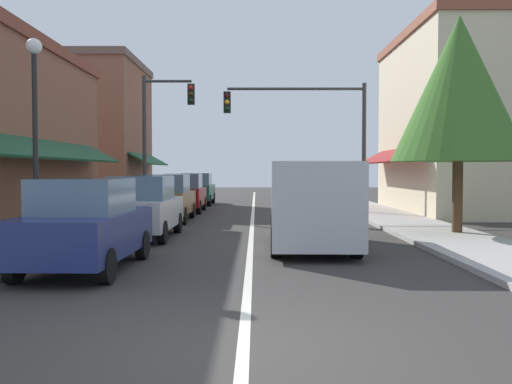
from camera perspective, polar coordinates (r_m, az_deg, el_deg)
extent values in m
plane|color=#33302D|center=(24.07, -0.22, -2.41)|extent=(80.00, 80.00, 0.00)
cube|color=#A39E99|center=(24.71, -13.09, -2.20)|extent=(2.60, 56.00, 0.12)
cube|color=#A39E99|center=(24.65, 12.68, -2.21)|extent=(2.60, 56.00, 0.12)
cube|color=silver|center=(24.07, -0.22, -2.40)|extent=(0.14, 52.00, 0.01)
cube|color=slate|center=(19.31, -21.15, 0.47)|extent=(0.08, 10.64, 1.80)
cube|color=#194C2D|center=(19.10, -19.49, 4.08)|extent=(1.27, 11.76, 0.73)
cube|color=slate|center=(22.32, -18.36, 8.09)|extent=(0.08, 1.10, 1.30)
cube|color=beige|center=(27.61, 19.51, 6.14)|extent=(4.92, 10.00, 7.78)
cube|color=brown|center=(28.20, 19.62, 14.46)|extent=(5.12, 10.20, 0.40)
cube|color=slate|center=(26.85, 14.61, 0.99)|extent=(0.08, 7.60, 1.80)
cube|color=maroon|center=(26.71, 13.36, 3.57)|extent=(1.27, 8.40, 0.73)
cube|color=slate|center=(24.99, 15.99, 10.56)|extent=(0.08, 1.10, 1.30)
cube|color=slate|center=(29.21, 13.59, 9.36)|extent=(0.08, 1.10, 1.30)
cube|color=brown|center=(35.38, -15.75, 5.47)|extent=(5.37, 8.00, 8.01)
cube|color=brown|center=(35.88, -15.82, 12.19)|extent=(5.57, 8.20, 0.40)
cube|color=slate|center=(34.70, -11.53, 1.27)|extent=(0.08, 6.08, 1.80)
cube|color=#194C2D|center=(34.59, -10.56, 3.27)|extent=(1.27, 6.72, 0.73)
cube|color=slate|center=(33.20, -12.21, 8.78)|extent=(0.08, 1.10, 1.30)
cube|color=slate|center=(36.63, -11.02, 8.16)|extent=(0.08, 1.10, 1.30)
cube|color=navy|center=(11.47, -16.59, -4.00)|extent=(1.83, 4.14, 0.80)
cube|color=slate|center=(11.32, -16.78, -0.38)|extent=(1.57, 2.04, 0.66)
cylinder|color=black|center=(13.05, -18.02, -5.05)|extent=(0.22, 0.62, 0.62)
cylinder|color=black|center=(12.61, -11.20, -5.23)|extent=(0.22, 0.62, 0.62)
cylinder|color=black|center=(10.56, -22.98, -6.80)|extent=(0.22, 0.62, 0.62)
cylinder|color=black|center=(10.01, -14.66, -7.19)|extent=(0.22, 0.62, 0.62)
cube|color=#B7BABF|center=(16.50, -11.16, -2.09)|extent=(1.76, 4.12, 0.80)
cube|color=slate|center=(16.36, -11.25, 0.44)|extent=(1.54, 2.02, 0.66)
cylinder|color=black|center=(18.02, -12.73, -3.02)|extent=(0.21, 0.62, 0.62)
cylinder|color=black|center=(17.72, -7.74, -3.07)|extent=(0.21, 0.62, 0.62)
cylinder|color=black|center=(15.41, -15.07, -3.92)|extent=(0.21, 0.62, 0.62)
cylinder|color=black|center=(15.06, -9.26, -4.01)|extent=(0.21, 0.62, 0.62)
cube|color=brown|center=(21.80, -8.79, -1.04)|extent=(1.72, 4.10, 0.80)
cube|color=slate|center=(21.67, -8.84, 0.87)|extent=(1.52, 2.00, 0.66)
cylinder|color=black|center=(23.29, -10.19, -1.83)|extent=(0.20, 0.62, 0.62)
cylinder|color=black|center=(23.05, -6.32, -1.85)|extent=(0.20, 0.62, 0.62)
cylinder|color=black|center=(20.64, -11.54, -2.35)|extent=(0.20, 0.62, 0.62)
cylinder|color=black|center=(20.37, -7.18, -2.38)|extent=(0.20, 0.62, 0.62)
cube|color=maroon|center=(26.54, -7.08, -0.46)|extent=(1.76, 4.11, 0.80)
cube|color=slate|center=(26.42, -7.11, 1.11)|extent=(1.54, 2.01, 0.66)
cylinder|color=black|center=(28.00, -8.36, -1.15)|extent=(0.21, 0.62, 0.62)
cylinder|color=black|center=(27.83, -5.13, -1.15)|extent=(0.21, 0.62, 0.62)
cylinder|color=black|center=(25.33, -9.21, -1.50)|extent=(0.21, 0.62, 0.62)
cylinder|color=black|center=(25.14, -5.64, -1.51)|extent=(0.21, 0.62, 0.62)
cube|color=#0F4C33|center=(32.05, -5.82, 0.00)|extent=(1.74, 4.11, 0.80)
cube|color=slate|center=(31.93, -5.84, 1.30)|extent=(1.53, 2.01, 0.66)
cylinder|color=black|center=(33.50, -6.91, -0.59)|extent=(0.20, 0.62, 0.62)
cylinder|color=black|center=(33.34, -4.21, -0.60)|extent=(0.20, 0.62, 0.62)
cylinder|color=black|center=(30.83, -7.55, -0.84)|extent=(0.20, 0.62, 0.62)
cylinder|color=black|center=(30.65, -4.62, -0.84)|extent=(0.20, 0.62, 0.62)
cube|color=#B2B7BC|center=(14.10, 5.67, -0.92)|extent=(2.09, 5.05, 1.90)
cube|color=slate|center=(16.48, 5.09, 1.02)|extent=(1.73, 0.32, 0.84)
cube|color=black|center=(16.72, 5.03, -2.79)|extent=(1.87, 0.25, 0.24)
cylinder|color=black|center=(15.67, 2.03, -3.56)|extent=(0.26, 0.73, 0.72)
cylinder|color=black|center=(15.78, 8.46, -3.54)|extent=(0.26, 0.73, 0.72)
cylinder|color=black|center=(12.59, 2.14, -4.97)|extent=(0.26, 0.73, 0.72)
cylinder|color=black|center=(12.73, 10.14, -4.92)|extent=(0.26, 0.73, 0.72)
cylinder|color=#333333|center=(25.05, 10.86, 4.24)|extent=(0.18, 0.18, 5.68)
cylinder|color=#333333|center=(24.90, 4.12, 10.27)|extent=(5.90, 0.12, 0.12)
cube|color=black|center=(24.61, -2.80, 8.96)|extent=(0.30, 0.24, 0.90)
sphere|color=#420F0F|center=(24.52, -2.82, 9.64)|extent=(0.20, 0.20, 0.20)
sphere|color=yellow|center=(24.49, -2.82, 8.99)|extent=(0.20, 0.20, 0.20)
sphere|color=#0C3316|center=(24.45, -2.82, 8.34)|extent=(0.20, 0.20, 0.20)
cylinder|color=#333333|center=(25.72, -11.00, 4.65)|extent=(0.18, 0.18, 6.10)
cylinder|color=#333333|center=(25.82, -8.72, 10.91)|extent=(2.09, 0.12, 0.12)
cube|color=black|center=(25.42, -6.41, 9.69)|extent=(0.30, 0.24, 0.90)
sphere|color=red|center=(25.33, -6.45, 10.36)|extent=(0.20, 0.20, 0.20)
sphere|color=#3D2D0C|center=(25.29, -6.44, 9.73)|extent=(0.20, 0.20, 0.20)
sphere|color=#0C3316|center=(25.26, -6.44, 9.10)|extent=(0.20, 0.20, 0.20)
cylinder|color=black|center=(14.04, -21.11, 3.51)|extent=(0.12, 0.12, 4.58)
sphere|color=white|center=(14.32, -21.25, 13.44)|extent=(0.36, 0.36, 0.36)
cylinder|color=#4C331E|center=(17.62, 19.63, 0.29)|extent=(0.30, 0.30, 2.77)
cone|color=#386626|center=(17.77, 19.76, 9.76)|extent=(3.85, 3.85, 4.24)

